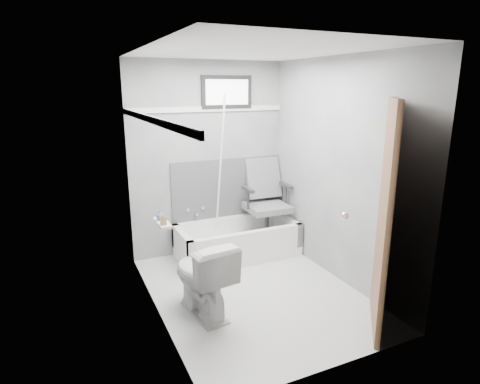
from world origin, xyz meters
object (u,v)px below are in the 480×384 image
bathtub (237,240)px  soap_bottle_b (159,215)px  office_chair (267,201)px  soap_bottle_a (163,219)px  toilet (202,277)px  door (435,226)px

bathtub → soap_bottle_b: bearing=-143.1°
office_chair → soap_bottle_a: size_ratio=9.78×
office_chair → toilet: bearing=-136.4°
toilet → soap_bottle_b: size_ratio=8.84×
door → soap_bottle_b: size_ratio=23.42×
soap_bottle_a → toilet: bearing=-11.8°
soap_bottle_a → door: bearing=-31.9°
toilet → soap_bottle_a: soap_bottle_a is taller
toilet → soap_bottle_a: size_ratio=6.95×
soap_bottle_a → soap_bottle_b: size_ratio=1.27×
toilet → door: size_ratio=0.38×
soap_bottle_a → soap_bottle_b: (0.00, 0.14, -0.01)m
door → soap_bottle_a: 2.26m
toilet → soap_bottle_a: (-0.32, 0.07, 0.59)m
toilet → door: (1.60, -1.13, 0.63)m
soap_bottle_a → office_chair: bearing=33.3°
door → bathtub: bearing=108.7°
office_chair → door: 2.30m
bathtub → office_chair: bearing=5.6°
toilet → soap_bottle_b: (-0.32, 0.21, 0.59)m
soap_bottle_a → soap_bottle_b: bearing=90.0°
soap_bottle_a → soap_bottle_b: soap_bottle_a is taller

